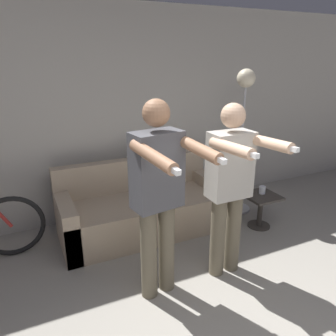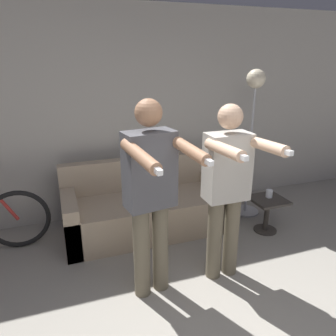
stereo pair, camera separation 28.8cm
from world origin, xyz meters
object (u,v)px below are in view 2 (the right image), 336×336
side_table (267,208)px  person_left (151,190)px  couch (147,208)px  cat (154,150)px  floor_lamp (253,110)px  cup (269,194)px  person_right (227,184)px

side_table → person_left: bearing=-160.2°
couch → cat: 0.72m
cat → side_table: size_ratio=1.06×
couch → floor_lamp: floor_lamp is taller
cat → cup: (1.16, -0.79, -0.43)m
couch → person_left: bearing=-103.5°
person_left → person_right: (0.69, -0.00, -0.04)m
side_table → cat: bearing=143.9°
person_right → cat: person_right is taller
person_right → side_table: (0.90, 0.57, -0.64)m
couch → cat: size_ratio=4.33×
person_right → person_left: bearing=179.9°
floor_lamp → cup: (-0.01, -0.48, -0.91)m
cat → floor_lamp: (1.18, -0.30, 0.48)m
person_left → floor_lamp: bearing=24.6°
couch → cup: couch is taller
person_left → couch: bearing=67.5°
floor_lamp → cat: bearing=165.5°
cat → cup: 1.47m
cup → couch: bearing=160.3°
couch → person_right: 1.35m
floor_lamp → person_left: bearing=-146.3°
person_left → cup: (1.63, 0.61, -0.51)m
side_table → cup: bearing=47.6°
side_table → couch: bearing=158.5°
person_left → side_table: (1.59, 0.57, -0.68)m
person_left → cup: bearing=11.5°
person_left → side_table: person_left is taller
couch → person_left: 1.33m
person_left → person_right: size_ratio=1.04×
side_table → cup: 0.18m
cup → person_left: bearing=-159.5°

